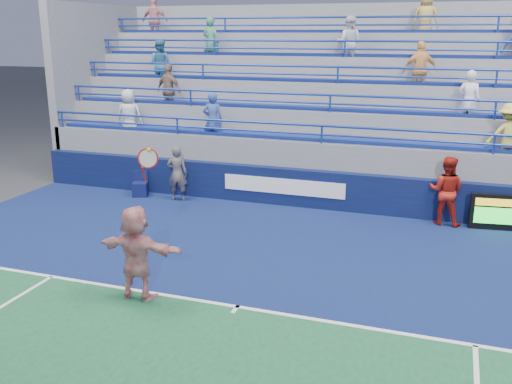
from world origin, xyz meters
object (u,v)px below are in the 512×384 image
at_px(serve_speed_board, 498,212).
at_px(ball_girl, 446,191).
at_px(line_judge, 177,173).
at_px(tennis_player, 136,253).
at_px(judge_chair, 140,188).

distance_m(serve_speed_board, ball_girl, 1.36).
bearing_deg(serve_speed_board, line_judge, -178.36).
bearing_deg(tennis_player, line_judge, 110.07).
xyz_separation_m(tennis_player, ball_girl, (5.36, 6.41, -0.01)).
bearing_deg(ball_girl, judge_chair, 9.31).
relative_size(serve_speed_board, tennis_player, 0.46).
bearing_deg(line_judge, serve_speed_board, 168.26).
height_order(tennis_player, line_judge, tennis_player).
xyz_separation_m(serve_speed_board, line_judge, (-8.88, -0.25, 0.36)).
relative_size(tennis_player, ball_girl, 1.61).
bearing_deg(judge_chair, serve_speed_board, 1.32).
bearing_deg(line_judge, ball_girl, 168.77).
distance_m(line_judge, ball_girl, 7.60).
relative_size(serve_speed_board, ball_girl, 0.75).
height_order(judge_chair, line_judge, line_judge).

